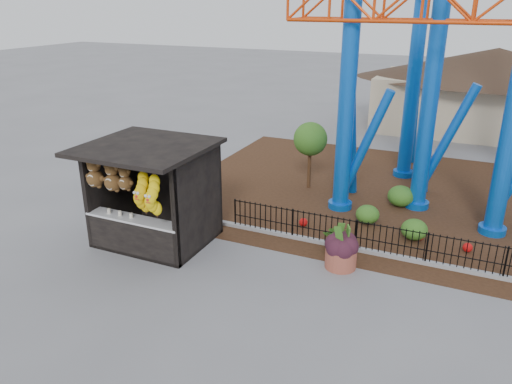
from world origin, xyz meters
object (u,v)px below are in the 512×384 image
at_px(prize_booth, 149,197).
at_px(potted_plant, 336,238).
at_px(roller_coaster, 480,18).
at_px(terracotta_planter, 341,258).

height_order(prize_booth, potted_plant, prize_booth).
xyz_separation_m(roller_coaster, potted_plant, (-2.83, -5.53, -5.99)).
bearing_deg(roller_coaster, potted_plant, -117.13).
bearing_deg(roller_coaster, terracotta_planter, -111.17).
xyz_separation_m(prize_booth, terracotta_planter, (5.66, 0.97, -1.27)).
height_order(prize_booth, terracotta_planter, prize_booth).
bearing_deg(prize_booth, potted_plant, 18.82).
bearing_deg(prize_booth, roller_coaster, 42.08).
relative_size(prize_booth, terracotta_planter, 3.98).
bearing_deg(prize_booth, terracotta_planter, 9.77).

